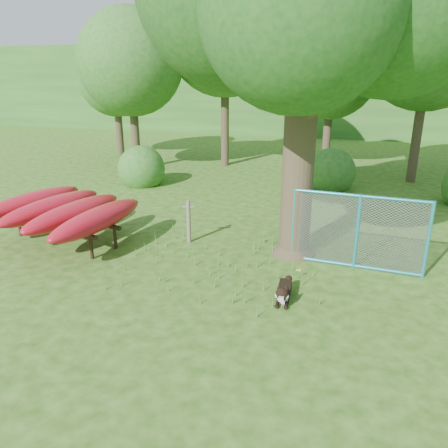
# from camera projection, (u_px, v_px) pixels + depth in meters

# --- Properties ---
(ground) EXTENTS (80.00, 80.00, 0.00)m
(ground) POSITION_uv_depth(u_px,v_px,m) (197.00, 289.00, 8.77)
(ground) COLOR #264F0F
(ground) RESTS_ON ground
(wooden_post) EXTENTS (0.30, 0.15, 1.11)m
(wooden_post) POSITION_uv_depth(u_px,v_px,m) (189.00, 220.00, 10.99)
(wooden_post) COLOR #675D4D
(wooden_post) RESTS_ON ground
(kayak_rack) EXTENTS (3.70, 3.99, 1.11)m
(kayak_rack) POSITION_uv_depth(u_px,v_px,m) (63.00, 210.00, 10.92)
(kayak_rack) COLOR black
(kayak_rack) RESTS_ON ground
(husky_dog) EXTENTS (0.29, 1.04, 0.46)m
(husky_dog) POSITION_uv_depth(u_px,v_px,m) (284.00, 292.00, 8.30)
(husky_dog) COLOR black
(husky_dog) RESTS_ON ground
(fence_section) EXTENTS (2.89, 0.29, 2.82)m
(fence_section) POSITION_uv_depth(u_px,v_px,m) (357.00, 232.00, 9.44)
(fence_section) COLOR #289EBF
(fence_section) RESTS_ON ground
(wildflower_clump) EXTENTS (0.10, 0.09, 0.21)m
(wildflower_clump) POSITION_uv_depth(u_px,v_px,m) (299.00, 271.00, 9.17)
(wildflower_clump) COLOR #4A882C
(wildflower_clump) RESTS_ON ground
(bg_tree_a) EXTENTS (4.40, 4.40, 6.70)m
(bg_tree_a) POSITION_uv_depth(u_px,v_px,m) (130.00, 63.00, 18.09)
(bg_tree_a) COLOR #392E1F
(bg_tree_a) RESTS_ON ground
(bg_tree_b) EXTENTS (5.20, 5.20, 8.22)m
(bg_tree_b) POSITION_uv_depth(u_px,v_px,m) (225.00, 35.00, 18.58)
(bg_tree_b) COLOR #392E1F
(bg_tree_b) RESTS_ON ground
(bg_tree_c) EXTENTS (4.00, 4.00, 6.12)m
(bg_tree_c) POSITION_uv_depth(u_px,v_px,m) (332.00, 72.00, 18.76)
(bg_tree_c) COLOR #392E1F
(bg_tree_c) RESTS_ON ground
(bg_tree_d) EXTENTS (4.80, 4.80, 7.50)m
(bg_tree_d) POSITION_uv_depth(u_px,v_px,m) (430.00, 44.00, 15.68)
(bg_tree_d) COLOR #392E1F
(bg_tree_d) RESTS_ON ground
(bg_tree_f) EXTENTS (3.60, 3.60, 5.55)m
(bg_tree_f) POSITION_uv_depth(u_px,v_px,m) (115.00, 80.00, 21.73)
(bg_tree_f) COLOR #392E1F
(bg_tree_f) RESTS_ON ground
(shrub_left) EXTENTS (1.80, 1.80, 1.80)m
(shrub_left) POSITION_uv_depth(u_px,v_px,m) (142.00, 184.00, 16.91)
(shrub_left) COLOR #27601F
(shrub_left) RESTS_ON ground
(shrub_mid) EXTENTS (1.80, 1.80, 1.80)m
(shrub_mid) POSITION_uv_depth(u_px,v_px,m) (330.00, 188.00, 16.36)
(shrub_mid) COLOR #27601F
(shrub_mid) RESTS_ON ground
(wooded_hillside) EXTENTS (80.00, 12.00, 6.00)m
(wooded_hillside) POSITION_uv_depth(u_px,v_px,m) (323.00, 87.00, 33.09)
(wooded_hillside) COLOR #27601F
(wooded_hillside) RESTS_ON ground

